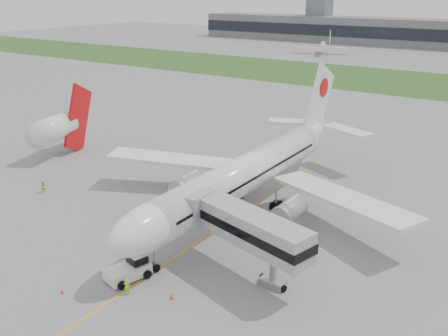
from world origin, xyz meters
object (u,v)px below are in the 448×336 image
Objects in this scene: airliner at (249,171)px; jet_bridge at (239,225)px; pushback_tug at (130,268)px; neighbor_aircraft at (56,128)px; ground_crew_near at (127,286)px.

airliner reaches higher than jet_bridge.
pushback_tug is at bearing -93.50° from airliner.
airliner is 16.69m from jet_bridge.
airliner is at bearing 101.05° from pushback_tug.
pushback_tug is at bearing -47.51° from neighbor_aircraft.
pushback_tug reaches higher than ground_crew_near.
pushback_tug is 2.85× the size of ground_crew_near.
neighbor_aircraft is at bearing 179.03° from airliner.
airliner is 29.81× the size of ground_crew_near.
neighbor_aircraft is (-41.46, 0.70, -0.35)m from airliner.
neighbor_aircraft reaches higher than ground_crew_near.
jet_bridge reaches higher than ground_crew_near.
airliner reaches higher than ground_crew_near.
jet_bridge is at bearing -62.41° from airliner.
airliner is at bearing -119.90° from ground_crew_near.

